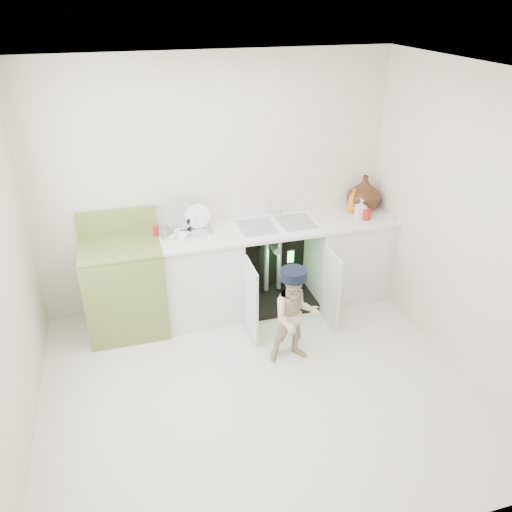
# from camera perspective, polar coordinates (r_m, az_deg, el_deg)

# --- Properties ---
(ground) EXTENTS (3.50, 3.50, 0.00)m
(ground) POSITION_cam_1_polar(r_m,az_deg,el_deg) (4.33, 0.06, -14.76)
(ground) COLOR beige
(ground) RESTS_ON ground
(room_shell) EXTENTS (6.00, 5.50, 1.26)m
(room_shell) POSITION_cam_1_polar(r_m,az_deg,el_deg) (3.60, 0.07, -0.03)
(room_shell) COLOR beige
(room_shell) RESTS_ON ground
(counter_run) EXTENTS (2.44, 1.02, 1.27)m
(counter_run) POSITION_cam_1_polar(r_m,az_deg,el_deg) (5.14, 2.69, -0.56)
(counter_run) COLOR silver
(counter_run) RESTS_ON ground
(avocado_stove) EXTENTS (0.73, 0.65, 1.13)m
(avocado_stove) POSITION_cam_1_polar(r_m,az_deg,el_deg) (4.91, -14.76, -3.29)
(avocado_stove) COLOR olive
(avocado_stove) RESTS_ON ground
(repair_worker) EXTENTS (0.46, 0.77, 0.91)m
(repair_worker) POSITION_cam_1_polar(r_m,az_deg,el_deg) (4.36, 4.49, -6.79)
(repair_worker) COLOR beige
(repair_worker) RESTS_ON ground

